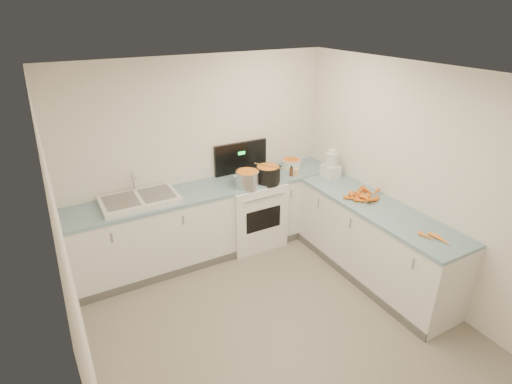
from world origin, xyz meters
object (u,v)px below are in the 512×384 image
steel_pot (247,180)px  food_processor (331,165)px  extract_bottle (291,172)px  sink (140,200)px  spice_jar (296,173)px  stove (251,211)px  mixing_bowl (291,164)px  black_pot (268,175)px

steel_pot → food_processor: (1.11, -0.26, 0.07)m
extract_bottle → sink: bearing=175.0°
spice_jar → sink: bearing=173.7°
sink → extract_bottle: bearing=-5.0°
spice_jar → stove: bearing=160.0°
steel_pot → mixing_bowl: (0.83, 0.25, -0.03)m
food_processor → mixing_bowl: bearing=118.6°
stove → mixing_bowl: (0.68, 0.08, 0.53)m
sink → spice_jar: sink is taller
steel_pot → mixing_bowl: 0.87m
stove → food_processor: 1.23m
sink → mixing_bowl: bearing=1.7°
stove → black_pot: size_ratio=4.33×
sink → food_processor: food_processor is taller
steel_pot → spice_jar: steel_pot is taller
sink → mixing_bowl: size_ratio=3.15×
mixing_bowl → food_processor: 0.59m
stove → extract_bottle: stove is taller
black_pot → stove: bearing=132.6°
black_pot → food_processor: 0.85m
steel_pot → food_processor: size_ratio=0.80×
black_pot → extract_bottle: size_ratio=2.67×
sink → food_processor: size_ratio=2.28×
black_pot → mixing_bowl: size_ratio=1.15×
mixing_bowl → stove: bearing=-173.4°
stove → extract_bottle: (0.52, -0.16, 0.52)m
extract_bottle → steel_pot: bearing=-178.7°
black_pot → spice_jar: 0.41m
stove → black_pot: 0.60m
mixing_bowl → food_processor: (0.28, -0.51, 0.10)m
sink → steel_pot: sink is taller
sink → spice_jar: (2.02, -0.22, 0.01)m
steel_pot → extract_bottle: 0.67m
mixing_bowl → extract_bottle: bearing=-124.0°
mixing_bowl → black_pot: bearing=-154.6°
steel_pot → black_pot: (0.30, 0.00, 0.00)m
sink → black_pot: sink is taller
food_processor → black_pot: bearing=161.9°
sink → extract_bottle: (1.97, -0.17, 0.02)m
black_pot → mixing_bowl: (0.53, 0.25, -0.03)m
extract_bottle → food_processor: (0.44, -0.28, 0.10)m
extract_bottle → mixing_bowl: bearing=56.0°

